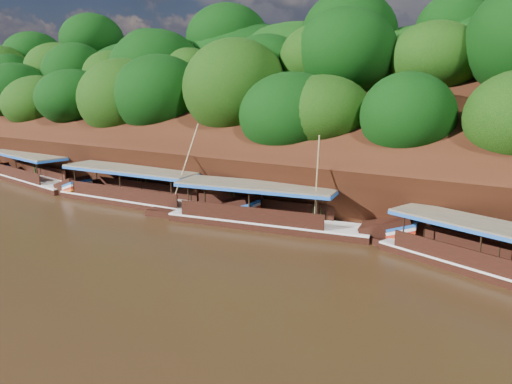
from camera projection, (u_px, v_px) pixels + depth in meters
ground at (206, 271)px, 22.76m from camera, size 160.00×160.00×0.00m
riverbank at (377, 164)px, 41.04m from camera, size 120.00×30.06×19.40m
boat_1 at (280, 219)px, 29.28m from camera, size 14.80×4.56×6.17m
boat_2 at (150, 198)px, 34.53m from camera, size 16.30×3.24×6.33m
boat_3 at (37, 178)px, 41.91m from camera, size 14.18×4.29×2.98m
reeds at (265, 203)px, 31.81m from camera, size 48.66×2.42×1.95m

